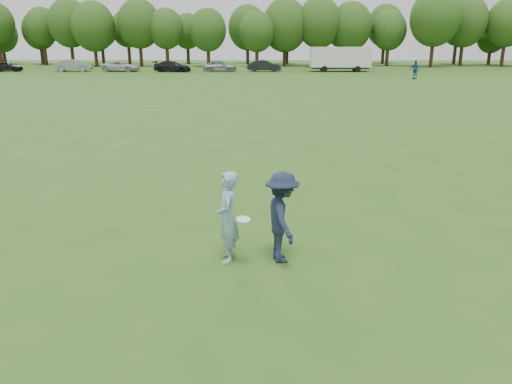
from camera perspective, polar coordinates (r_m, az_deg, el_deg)
ground at (r=9.81m, az=0.20°, el=-8.18°), size 200.00×200.00×0.00m
thrower at (r=9.65m, az=-3.27°, el=-2.86°), size 0.48×0.69×1.80m
defender at (r=9.64m, az=2.99°, el=-2.88°), size 0.90×1.28×1.80m
player_far_b at (r=58.70m, az=17.72°, el=13.18°), size 1.12×1.24×2.02m
car_a at (r=77.08m, az=-26.56°, el=12.70°), size 4.04×1.92×1.33m
car_b at (r=73.78m, az=-20.16°, el=13.42°), size 4.95×2.13×1.58m
car_c at (r=71.83m, az=-15.16°, el=13.71°), size 5.31×2.94×1.41m
car_d at (r=69.59m, az=-9.54°, el=13.97°), size 5.09×2.47×1.43m
car_e at (r=69.32m, az=-4.15°, el=14.19°), size 4.54×1.90×1.54m
car_f at (r=69.64m, az=0.97°, el=14.22°), size 4.70×2.14×1.50m
field_cone at (r=54.04m, az=18.48°, el=11.92°), size 0.28×0.28×0.30m
disc_in_play at (r=9.32m, az=-1.48°, el=-3.16°), size 0.29×0.29×0.07m
cargo_trailer at (r=70.31m, az=9.60°, el=14.86°), size 9.00×2.75×3.20m
treeline at (r=85.84m, az=3.28°, el=18.41°), size 130.35×18.39×11.74m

